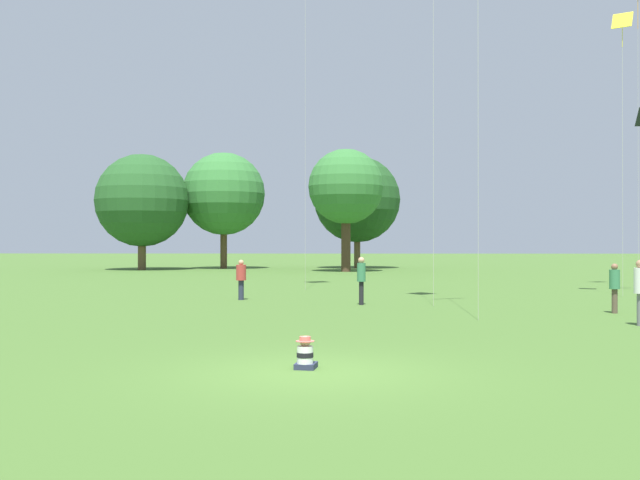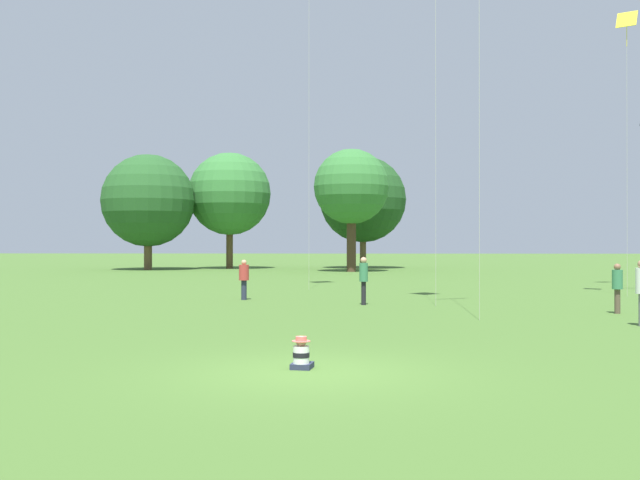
% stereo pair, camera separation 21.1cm
% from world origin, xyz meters
% --- Properties ---
extents(ground_plane, '(300.00, 300.00, 0.00)m').
position_xyz_m(ground_plane, '(0.00, 0.00, 0.00)').
color(ground_plane, '#426628').
extents(seated_toddler, '(0.42, 0.49, 0.58)m').
position_xyz_m(seated_toddler, '(-0.15, 0.38, 0.25)').
color(seated_toddler, '#282D47').
rests_on(seated_toddler, ground).
extents(person_standing_0, '(0.43, 0.43, 1.57)m').
position_xyz_m(person_standing_0, '(9.12, 11.04, 0.94)').
color(person_standing_0, brown).
rests_on(person_standing_0, ground).
extents(person_standing_1, '(0.49, 0.49, 1.56)m').
position_xyz_m(person_standing_1, '(-3.36, 16.32, 0.92)').
color(person_standing_1, '#282D42').
rests_on(person_standing_1, ground).
extents(person_standing_4, '(0.41, 0.41, 1.71)m').
position_xyz_m(person_standing_4, '(1.25, 14.05, 1.04)').
color(person_standing_4, black).
rests_on(person_standing_4, ground).
extents(kite_6, '(0.91, 0.78, 11.88)m').
position_xyz_m(kite_6, '(12.30, 18.80, 10.97)').
color(kite_6, yellow).
rests_on(kite_6, ground).
extents(distant_tree_0, '(7.65, 7.65, 9.95)m').
position_xyz_m(distant_tree_0, '(2.08, 53.70, 6.11)').
color(distant_tree_0, brown).
rests_on(distant_tree_0, ground).
extents(distant_tree_1, '(5.85, 5.85, 9.56)m').
position_xyz_m(distant_tree_1, '(1.00, 45.43, 6.58)').
color(distant_tree_1, '#473323').
rests_on(distant_tree_1, ground).
extents(distant_tree_2, '(7.21, 7.21, 10.14)m').
position_xyz_m(distant_tree_2, '(-9.60, 52.29, 6.52)').
color(distant_tree_2, brown).
rests_on(distant_tree_2, ground).
extents(distant_tree_3, '(7.73, 7.73, 9.66)m').
position_xyz_m(distant_tree_3, '(-15.97, 49.20, 5.78)').
color(distant_tree_3, brown).
rests_on(distant_tree_3, ground).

